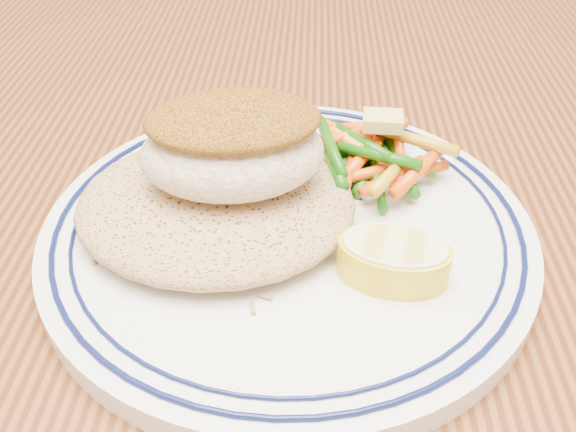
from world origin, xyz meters
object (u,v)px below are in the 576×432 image
at_px(plate, 288,230).
at_px(lemon_wedge, 394,258).
at_px(vegetable_pile, 366,156).
at_px(fish_fillet, 233,144).
at_px(dining_table, 226,380).
at_px(rice_pilaf, 216,199).

height_order(plate, lemon_wedge, lemon_wedge).
bearing_deg(vegetable_pile, fish_fillet, -148.36).
height_order(dining_table, lemon_wedge, lemon_wedge).
bearing_deg(rice_pilaf, lemon_wedge, -24.11).
bearing_deg(dining_table, rice_pilaf, 93.04).
distance_m(plate, rice_pilaf, 0.05).
bearing_deg(lemon_wedge, rice_pilaf, 155.89).
height_order(dining_table, rice_pilaf, rice_pilaf).
height_order(dining_table, vegetable_pile, vegetable_pile).
relative_size(plate, vegetable_pile, 2.73).
relative_size(rice_pilaf, vegetable_pile, 1.54).
relative_size(dining_table, fish_fillet, 13.96).
distance_m(dining_table, vegetable_pile, 0.17).
bearing_deg(vegetable_pile, dining_table, -138.15).
relative_size(dining_table, vegetable_pile, 14.77).
bearing_deg(lemon_wedge, plate, 142.86).
xyz_separation_m(plate, lemon_wedge, (0.05, -0.04, 0.02)).
distance_m(fish_fillet, vegetable_pile, 0.09).
relative_size(rice_pilaf, fish_fillet, 1.45).
height_order(fish_fillet, vegetable_pile, fish_fillet).
bearing_deg(rice_pilaf, plate, -1.56).
relative_size(vegetable_pile, lemon_wedge, 1.61).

